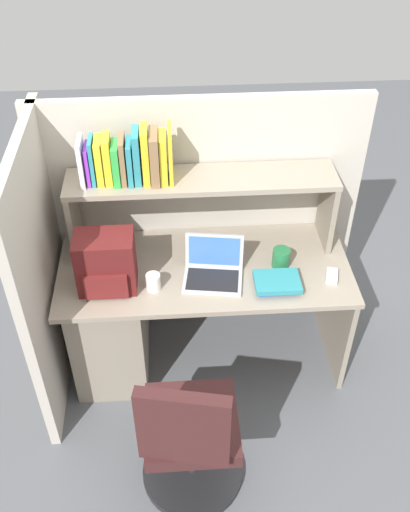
# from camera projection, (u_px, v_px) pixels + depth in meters

# --- Properties ---
(ground_plane) EXTENTS (8.00, 8.00, 0.00)m
(ground_plane) POSITION_uv_depth(u_px,v_px,m) (204.00, 354.00, 3.66)
(ground_plane) COLOR #595B60
(desk) EXTENTS (1.60, 0.70, 0.73)m
(desk) POSITION_uv_depth(u_px,v_px,m) (138.00, 312.00, 3.37)
(desk) COLOR gray
(desk) RESTS_ON ground_plane
(cubicle_partition_rear) EXTENTS (1.84, 0.05, 1.55)m
(cubicle_partition_rear) POSITION_uv_depth(u_px,v_px,m) (200.00, 219.00, 3.44)
(cubicle_partition_rear) COLOR #BCB5A8
(cubicle_partition_rear) RESTS_ON ground_plane
(cubicle_partition_left) EXTENTS (0.05, 1.06, 1.55)m
(cubicle_partition_left) POSITION_uv_depth(u_px,v_px,m) (45.00, 274.00, 3.07)
(cubicle_partition_left) COLOR #BCB5A8
(cubicle_partition_left) RESTS_ON ground_plane
(overhead_hutch) EXTENTS (1.44, 0.28, 0.45)m
(overhead_hutch) POSITION_uv_depth(u_px,v_px,m) (202.00, 193.00, 3.11)
(overhead_hutch) COLOR gray
(overhead_hutch) RESTS_ON desk
(reference_books_on_shelf) EXTENTS (0.47, 0.18, 0.30)m
(reference_books_on_shelf) POSITION_uv_depth(u_px,v_px,m) (130.00, 159.00, 2.94)
(reference_books_on_shelf) COLOR white
(reference_books_on_shelf) RESTS_ON overhead_hutch
(laptop) EXTENTS (0.34, 0.29, 0.22)m
(laptop) POSITION_uv_depth(u_px,v_px,m) (213.00, 269.00, 3.09)
(laptop) COLOR #B7BABF
(laptop) RESTS_ON desk
(backpack) EXTENTS (0.30, 0.23, 0.32)m
(backpack) POSITION_uv_depth(u_px,v_px,m) (106.00, 263.00, 2.97)
(backpack) COLOR #591919
(backpack) RESTS_ON desk
(computer_mouse) EXTENTS (0.09, 0.12, 0.03)m
(computer_mouse) POSITION_uv_depth(u_px,v_px,m) (332.00, 276.00, 3.10)
(computer_mouse) COLOR silver
(computer_mouse) RESTS_ON desk
(paper_cup) EXTENTS (0.08, 0.08, 0.09)m
(paper_cup) POSITION_uv_depth(u_px,v_px,m) (153.00, 282.00, 3.02)
(paper_cup) COLOR white
(paper_cup) RESTS_ON desk
(snack_canister) EXTENTS (0.10, 0.10, 0.11)m
(snack_canister) POSITION_uv_depth(u_px,v_px,m) (281.00, 258.00, 3.16)
(snack_canister) COLOR #26723F
(snack_canister) RESTS_ON desk
(desk_book_stack) EXTENTS (0.24, 0.18, 0.05)m
(desk_book_stack) POSITION_uv_depth(u_px,v_px,m) (277.00, 283.00, 3.04)
(desk_book_stack) COLOR blue
(desk_book_stack) RESTS_ON desk
(office_chair) EXTENTS (0.52, 0.53, 0.93)m
(office_chair) POSITION_uv_depth(u_px,v_px,m) (190.00, 440.00, 2.74)
(office_chair) COLOR black
(office_chair) RESTS_ON ground_plane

